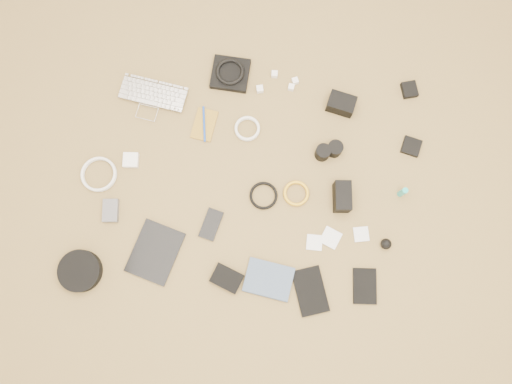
# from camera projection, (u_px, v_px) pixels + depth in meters

# --- Properties ---
(room_shell) EXTENTS (4.04, 4.04, 2.58)m
(room_shell) POSITION_uv_depth(u_px,v_px,m) (232.00, 49.00, 0.91)
(room_shell) COLOR olive
(room_shell) RESTS_ON ground
(laptop) EXTENTS (0.32, 0.25, 0.02)m
(laptop) POSITION_uv_depth(u_px,v_px,m) (151.00, 102.00, 2.20)
(laptop) COLOR silver
(laptop) RESTS_ON ground
(headphone_pouch) EXTENTS (0.17, 0.16, 0.03)m
(headphone_pouch) POSITION_uv_depth(u_px,v_px,m) (230.00, 74.00, 2.22)
(headphone_pouch) COLOR black
(headphone_pouch) RESTS_ON ground
(headphones) EXTENTS (0.17, 0.17, 0.02)m
(headphones) POSITION_uv_depth(u_px,v_px,m) (230.00, 72.00, 2.20)
(headphones) COLOR black
(headphones) RESTS_ON headphone_pouch
(charger_a) EXTENTS (0.03, 0.03, 0.03)m
(charger_a) POSITION_uv_depth(u_px,v_px,m) (260.00, 89.00, 2.21)
(charger_a) COLOR white
(charger_a) RESTS_ON ground
(charger_b) EXTENTS (0.03, 0.03, 0.03)m
(charger_b) POSITION_uv_depth(u_px,v_px,m) (275.00, 74.00, 2.23)
(charger_b) COLOR white
(charger_b) RESTS_ON ground
(charger_c) EXTENTS (0.03, 0.03, 0.02)m
(charger_c) POSITION_uv_depth(u_px,v_px,m) (295.00, 81.00, 2.22)
(charger_c) COLOR white
(charger_c) RESTS_ON ground
(charger_d) EXTENTS (0.03, 0.03, 0.02)m
(charger_d) POSITION_uv_depth(u_px,v_px,m) (291.00, 87.00, 2.22)
(charger_d) COLOR white
(charger_d) RESTS_ON ground
(dslr_camera) EXTENTS (0.13, 0.11, 0.07)m
(dslr_camera) POSITION_uv_depth(u_px,v_px,m) (341.00, 104.00, 2.18)
(dslr_camera) COLOR black
(dslr_camera) RESTS_ON ground
(lens_pouch) EXTENTS (0.08, 0.09, 0.03)m
(lens_pouch) POSITION_uv_depth(u_px,v_px,m) (409.00, 90.00, 2.21)
(lens_pouch) COLOR black
(lens_pouch) RESTS_ON ground
(notebook_olive) EXTENTS (0.11, 0.16, 0.01)m
(notebook_olive) POSITION_uv_depth(u_px,v_px,m) (204.00, 125.00, 2.19)
(notebook_olive) COLOR olive
(notebook_olive) RESTS_ON ground
(pen_blue) EXTENTS (0.03, 0.16, 0.01)m
(pen_blue) POSITION_uv_depth(u_px,v_px,m) (204.00, 124.00, 2.18)
(pen_blue) COLOR #153EAE
(pen_blue) RESTS_ON notebook_olive
(cable_white_a) EXTENTS (0.13, 0.13, 0.01)m
(cable_white_a) POSITION_uv_depth(u_px,v_px,m) (247.00, 129.00, 2.18)
(cable_white_a) COLOR white
(cable_white_a) RESTS_ON ground
(lens_a) EXTENTS (0.08, 0.08, 0.07)m
(lens_a) POSITION_uv_depth(u_px,v_px,m) (323.00, 152.00, 2.13)
(lens_a) COLOR black
(lens_a) RESTS_ON ground
(lens_b) EXTENTS (0.09, 0.09, 0.06)m
(lens_b) POSITION_uv_depth(u_px,v_px,m) (335.00, 149.00, 2.14)
(lens_b) COLOR black
(lens_b) RESTS_ON ground
(card_reader) EXTENTS (0.09, 0.09, 0.02)m
(card_reader) POSITION_uv_depth(u_px,v_px,m) (411.00, 147.00, 2.17)
(card_reader) COLOR black
(card_reader) RESTS_ON ground
(power_brick) EXTENTS (0.07, 0.07, 0.03)m
(power_brick) POSITION_uv_depth(u_px,v_px,m) (131.00, 160.00, 2.15)
(power_brick) COLOR white
(power_brick) RESTS_ON ground
(cable_white_b) EXTENTS (0.20, 0.20, 0.01)m
(cable_white_b) POSITION_uv_depth(u_px,v_px,m) (99.00, 175.00, 2.14)
(cable_white_b) COLOR white
(cable_white_b) RESTS_ON ground
(cable_black) EXTENTS (0.14, 0.14, 0.01)m
(cable_black) POSITION_uv_depth(u_px,v_px,m) (264.00, 196.00, 2.13)
(cable_black) COLOR black
(cable_black) RESTS_ON ground
(cable_yellow) EXTENTS (0.13, 0.13, 0.01)m
(cable_yellow) POSITION_uv_depth(u_px,v_px,m) (296.00, 194.00, 2.13)
(cable_yellow) COLOR gold
(cable_yellow) RESTS_ON ground
(flash) EXTENTS (0.08, 0.13, 0.09)m
(flash) POSITION_uv_depth(u_px,v_px,m) (342.00, 197.00, 2.09)
(flash) COLOR black
(flash) RESTS_ON ground
(lens_cleaner) EXTENTS (0.03, 0.03, 0.08)m
(lens_cleaner) POSITION_uv_depth(u_px,v_px,m) (403.00, 192.00, 2.09)
(lens_cleaner) COLOR #1BB0AC
(lens_cleaner) RESTS_ON ground
(battery_charger) EXTENTS (0.07, 0.10, 0.03)m
(battery_charger) POSITION_uv_depth(u_px,v_px,m) (111.00, 211.00, 2.11)
(battery_charger) COLOR #545459
(battery_charger) RESTS_ON ground
(tablet) EXTENTS (0.24, 0.28, 0.01)m
(tablet) POSITION_uv_depth(u_px,v_px,m) (155.00, 252.00, 2.08)
(tablet) COLOR black
(tablet) RESTS_ON ground
(phone) EXTENTS (0.10, 0.14, 0.01)m
(phone) POSITION_uv_depth(u_px,v_px,m) (211.00, 224.00, 2.10)
(phone) COLOR black
(phone) RESTS_ON ground
(filter_case_left) EXTENTS (0.07, 0.07, 0.01)m
(filter_case_left) POSITION_uv_depth(u_px,v_px,m) (314.00, 243.00, 2.09)
(filter_case_left) COLOR silver
(filter_case_left) RESTS_ON ground
(filter_case_mid) EXTENTS (0.10, 0.10, 0.01)m
(filter_case_mid) POSITION_uv_depth(u_px,v_px,m) (331.00, 238.00, 2.09)
(filter_case_mid) COLOR silver
(filter_case_mid) RESTS_ON ground
(filter_case_right) EXTENTS (0.07, 0.07, 0.01)m
(filter_case_right) POSITION_uv_depth(u_px,v_px,m) (361.00, 234.00, 2.10)
(filter_case_right) COLOR silver
(filter_case_right) RESTS_ON ground
(air_blower) EXTENTS (0.05, 0.05, 0.05)m
(air_blower) POSITION_uv_depth(u_px,v_px,m) (386.00, 244.00, 2.07)
(air_blower) COLOR black
(air_blower) RESTS_ON ground
(headphone_case) EXTENTS (0.21, 0.21, 0.05)m
(headphone_case) POSITION_uv_depth(u_px,v_px,m) (80.00, 271.00, 2.05)
(headphone_case) COLOR black
(headphone_case) RESTS_ON ground
(drive_case) EXTENTS (0.14, 0.12, 0.03)m
(drive_case) POSITION_uv_depth(u_px,v_px,m) (227.00, 278.00, 2.05)
(drive_case) COLOR black
(drive_case) RESTS_ON ground
(paperback) EXTENTS (0.21, 0.17, 0.02)m
(paperback) POSITION_uv_depth(u_px,v_px,m) (264.00, 297.00, 2.04)
(paperback) COLOR #40526D
(paperback) RESTS_ON ground
(notebook_black_a) EXTENTS (0.17, 0.22, 0.01)m
(notebook_black_a) POSITION_uv_depth(u_px,v_px,m) (310.00, 291.00, 2.05)
(notebook_black_a) COLOR black
(notebook_black_a) RESTS_ON ground
(notebook_black_b) EXTENTS (0.10, 0.15, 0.01)m
(notebook_black_b) POSITION_uv_depth(u_px,v_px,m) (365.00, 286.00, 2.05)
(notebook_black_b) COLOR black
(notebook_black_b) RESTS_ON ground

